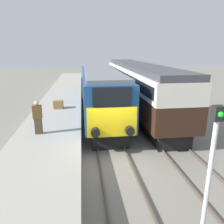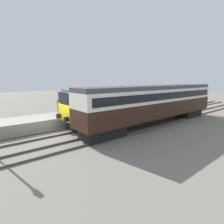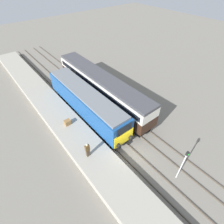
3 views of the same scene
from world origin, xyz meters
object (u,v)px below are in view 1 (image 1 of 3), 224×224
(person_on_platform, at_px, (38,118))
(signal_post, at_px, (210,168))
(locomotive, at_px, (100,90))
(luggage_crate, at_px, (58,104))
(passenger_carriage, at_px, (137,82))

(person_on_platform, relative_size, signal_post, 0.45)
(locomotive, relative_size, signal_post, 3.69)
(signal_post, distance_m, luggage_crate, 12.88)
(passenger_carriage, relative_size, luggage_crate, 25.60)
(passenger_carriage, xyz_separation_m, luggage_crate, (-6.63, -2.29, -1.21))
(signal_post, bearing_deg, passenger_carriage, 83.14)
(locomotive, bearing_deg, signal_post, -82.41)
(person_on_platform, relative_size, luggage_crate, 2.52)
(locomotive, relative_size, person_on_platform, 8.30)
(passenger_carriage, xyz_separation_m, person_on_platform, (-7.13, -7.44, -0.63))
(person_on_platform, distance_m, signal_post, 8.64)
(locomotive, height_order, luggage_crate, locomotive)
(signal_post, bearing_deg, locomotive, 97.59)
(luggage_crate, bearing_deg, passenger_carriage, 19.06)
(passenger_carriage, bearing_deg, person_on_platform, -133.81)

